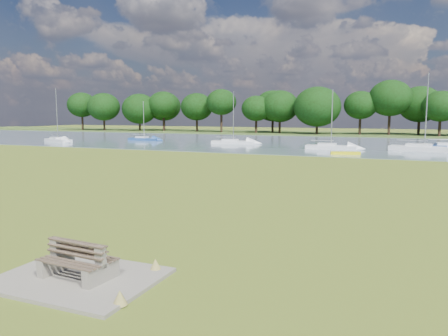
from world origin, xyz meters
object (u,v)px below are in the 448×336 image
at_px(bench_pair, 78,261).
at_px(sailboat_7, 144,138).
at_px(sailboat_0, 233,141).
at_px(sailboat_5, 424,147).
at_px(sailboat_2, 330,146).
at_px(kayak, 345,153).
at_px(sailboat_1, 58,139).

height_order(bench_pair, sailboat_7, sailboat_7).
distance_m(bench_pair, sailboat_0, 52.08).
relative_size(sailboat_5, sailboat_7, 1.42).
relative_size(bench_pair, sailboat_5, 0.23).
relative_size(sailboat_0, sailboat_7, 1.18).
xyz_separation_m(sailboat_2, sailboat_5, (10.47, 1.45, 0.06)).
xyz_separation_m(kayak, sailboat_1, (-43.47, 3.85, 0.30)).
height_order(kayak, sailboat_2, sailboat_2).
bearing_deg(kayak, sailboat_2, 98.13).
bearing_deg(sailboat_7, bench_pair, -60.35).
bearing_deg(bench_pair, sailboat_7, 125.85).
relative_size(bench_pair, sailboat_2, 0.28).
bearing_deg(sailboat_0, kayak, -39.11).
relative_size(sailboat_0, sailboat_1, 0.91).
height_order(bench_pair, sailboat_5, sailboat_5).
relative_size(sailboat_0, sailboat_2, 1.02).
xyz_separation_m(sailboat_0, sailboat_2, (14.59, -4.27, 0.04)).
relative_size(bench_pair, kayak, 0.66).
xyz_separation_m(sailboat_0, sailboat_5, (25.07, -2.82, 0.10)).
xyz_separation_m(sailboat_1, sailboat_7, (10.26, 8.08, -0.06)).
relative_size(sailboat_1, sailboat_7, 1.30).
xyz_separation_m(kayak, sailboat_7, (-33.21, 11.93, 0.24)).
bearing_deg(kayak, sailboat_1, 160.69).
bearing_deg(sailboat_5, bench_pair, -91.14).
bearing_deg(bench_pair, sailboat_5, 82.61).
bearing_deg(sailboat_2, kayak, -69.57).
xyz_separation_m(kayak, sailboat_2, (-2.60, 6.32, 0.28)).
distance_m(sailboat_0, sailboat_2, 15.21).
bearing_deg(sailboat_0, bench_pair, -80.44).
bearing_deg(sailboat_7, sailboat_5, -7.58).
distance_m(bench_pair, sailboat_5, 47.98).
relative_size(bench_pair, sailboat_7, 0.32).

